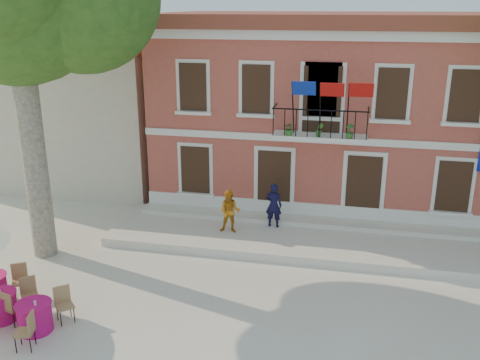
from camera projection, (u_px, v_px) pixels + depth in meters
The scene contains 8 objects.
ground at pixel (225, 305), 14.63m from camera, with size 90.00×90.00×0.00m, color beige.
main_building at pixel (328, 106), 22.31m from camera, with size 13.50×9.59×7.50m.
neighbor_west at pixel (87, 105), 25.74m from camera, with size 9.40×9.40×6.40m.
terrace at pixel (312, 240), 18.27m from camera, with size 14.00×3.40×0.30m, color silver.
pedestrian_navy at pixel (274, 205), 18.78m from camera, with size 0.58×0.38×1.59m, color black.
pedestrian_orange at pixel (230, 212), 18.32m from camera, with size 0.74×0.57×1.51m, color orange.
cafe_table_0 at pixel (35, 316), 13.34m from camera, with size 1.81×1.81×0.95m.
cafe_table_1 at pixel (0, 305), 13.82m from camera, with size 1.83×1.78×0.95m.
Camera 1 is at (3.10, -12.45, 7.84)m, focal length 40.00 mm.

